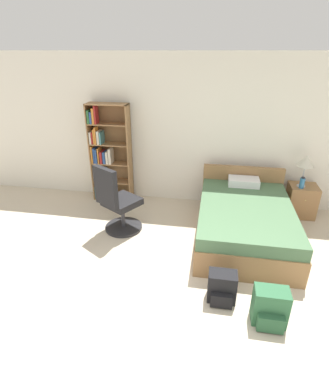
{
  "coord_description": "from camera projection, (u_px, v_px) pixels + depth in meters",
  "views": [
    {
      "loc": [
        0.18,
        -1.95,
        2.6
      ],
      "look_at": [
        -0.5,
        1.98,
        0.71
      ],
      "focal_mm": 28.0,
      "sensor_mm": 36.0,
      "label": 1
    }
  ],
  "objects": [
    {
      "name": "ground_plane",
      "position": [
        181.0,
        349.0,
        2.88
      ],
      "size": [
        14.0,
        14.0,
        0.0
      ],
      "primitive_type": "plane",
      "color": "beige"
    },
    {
      "name": "backpack_green",
      "position": [
        270.0,
        308.0,
        3.09
      ],
      "size": [
        0.35,
        0.29,
        0.42
      ],
      "color": "#2D603D",
      "rests_on": "ground_plane"
    },
    {
      "name": "bed",
      "position": [
        244.0,
        220.0,
        4.51
      ],
      "size": [
        1.36,
        2.0,
        0.81
      ],
      "color": "olive",
      "rests_on": "ground_plane"
    },
    {
      "name": "nightstand",
      "position": [
        301.0,
        200.0,
        5.12
      ],
      "size": [
        0.45,
        0.42,
        0.55
      ],
      "color": "olive",
      "rests_on": "ground_plane"
    },
    {
      "name": "wall_back",
      "position": [
        205.0,
        133.0,
        5.2
      ],
      "size": [
        9.0,
        0.06,
        2.6
      ],
      "color": "silver",
      "rests_on": "ground_plane"
    },
    {
      "name": "water_bottle",
      "position": [
        302.0,
        183.0,
        4.88
      ],
      "size": [
        0.08,
        0.08,
        0.19
      ],
      "color": "teal",
      "rests_on": "nightstand"
    },
    {
      "name": "backpack_black",
      "position": [
        222.0,
        288.0,
        3.38
      ],
      "size": [
        0.32,
        0.27,
        0.37
      ],
      "color": "black",
      "rests_on": "ground_plane"
    },
    {
      "name": "office_chair",
      "position": [
        117.0,
        204.0,
        4.56
      ],
      "size": [
        0.69,
        0.72,
        1.11
      ],
      "color": "#232326",
      "rests_on": "ground_plane"
    },
    {
      "name": "table_lamp",
      "position": [
        306.0,
        162.0,
        4.79
      ],
      "size": [
        0.27,
        0.27,
        0.54
      ],
      "color": "#B2B2B7",
      "rests_on": "nightstand"
    },
    {
      "name": "bookshelf",
      "position": [
        106.0,
        156.0,
        5.47
      ],
      "size": [
        0.73,
        0.27,
        1.79
      ],
      "color": "olive",
      "rests_on": "ground_plane"
    }
  ]
}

